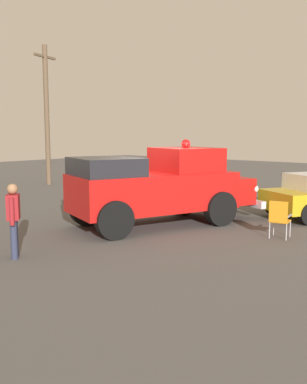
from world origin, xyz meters
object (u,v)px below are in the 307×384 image
(lawn_chair_spare, at_px, (279,217))
(lawn_chair_by_car, at_px, (210,193))
(utility_pole, at_px, (47,113))
(vintage_fire_truck, at_px, (160,186))
(spectator_standing, at_px, (13,216))

(lawn_chair_spare, bearing_deg, lawn_chair_by_car, 55.35)
(utility_pole, bearing_deg, lawn_chair_by_car, -94.85)
(vintage_fire_truck, distance_m, utility_pole, 12.30)
(vintage_fire_truck, distance_m, lawn_chair_spare, 3.63)
(vintage_fire_truck, height_order, spectator_standing, vintage_fire_truck)
(lawn_chair_by_car, xyz_separation_m, utility_pole, (0.93, 10.92, 3.23))
(lawn_chair_by_car, bearing_deg, vintage_fire_truck, -174.39)
(vintage_fire_truck, relative_size, utility_pole, 0.86)
(lawn_chair_spare, bearing_deg, vintage_fire_truck, 100.37)
(utility_pole, bearing_deg, vintage_fire_truck, -110.62)
(lawn_chair_spare, bearing_deg, spectator_standing, 145.37)
(vintage_fire_truck, xyz_separation_m, lawn_chair_by_car, (3.31, 0.32, -0.61))
(lawn_chair_spare, height_order, utility_pole, utility_pole)
(lawn_chair_by_car, distance_m, spectator_standing, 8.16)
(lawn_chair_by_car, relative_size, utility_pole, 0.14)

